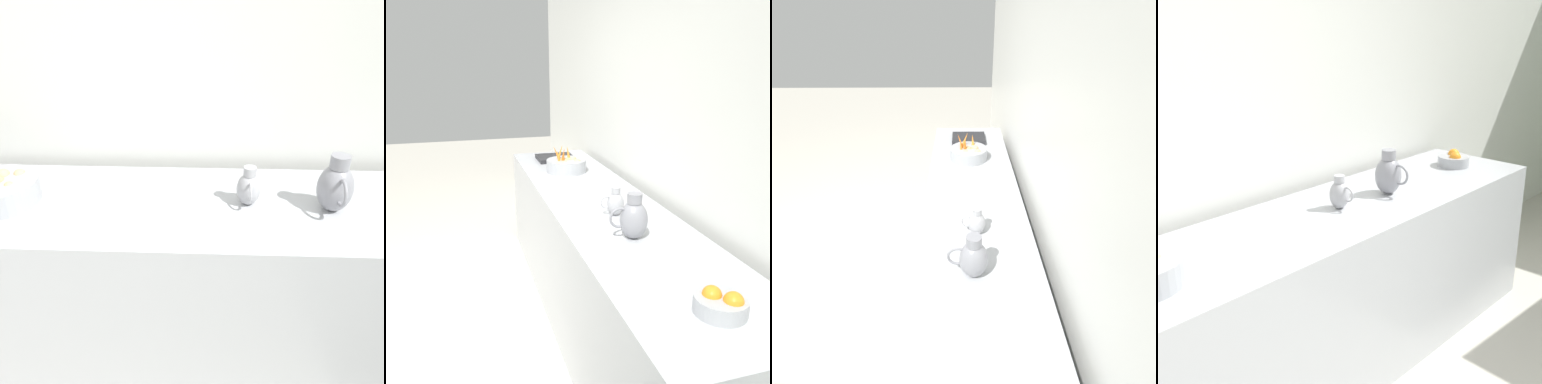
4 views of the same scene
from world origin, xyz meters
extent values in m
plane|color=#B7B2A5|center=(0.00, 0.00, 0.00)|extent=(14.68, 14.68, 0.00)
cube|color=silver|center=(-1.95, 0.78, 1.50)|extent=(0.10, 7.81, 3.00)
cube|color=#ADAFB5|center=(-1.48, 0.28, 0.46)|extent=(0.72, 3.32, 0.92)
cylinder|color=#9EA0A5|center=(-1.46, -0.56, 0.97)|extent=(0.34, 0.34, 0.10)
torus|color=#9EA0A5|center=(-1.46, -0.56, 0.93)|extent=(0.20, 0.20, 0.01)
cone|color=orange|center=(-1.39, -0.55, 1.06)|extent=(0.04, 0.07, 0.11)
cone|color=orange|center=(-1.39, -0.59, 1.07)|extent=(0.09, 0.07, 0.15)
cone|color=orange|center=(-1.43, -0.53, 1.07)|extent=(0.04, 0.09, 0.15)
cone|color=orange|center=(-1.50, -0.64, 1.06)|extent=(0.05, 0.06, 0.12)
cone|color=orange|center=(-1.43, -0.64, 1.07)|extent=(0.09, 0.08, 0.14)
ellipsoid|color=tan|center=(-1.43, -0.49, 1.02)|extent=(0.05, 0.04, 0.04)
ellipsoid|color=tan|center=(-1.44, -0.59, 1.02)|extent=(0.05, 0.04, 0.04)
ellipsoid|color=tan|center=(-1.54, -0.49, 1.02)|extent=(0.06, 0.05, 0.04)
ellipsoid|color=tan|center=(-1.47, -0.55, 1.02)|extent=(0.06, 0.05, 0.04)
ellipsoid|color=tan|center=(-1.52, -0.56, 1.02)|extent=(0.06, 0.05, 0.05)
ellipsoid|color=gray|center=(-1.45, 0.89, 1.03)|extent=(0.15, 0.15, 0.21)
cylinder|color=gray|center=(-1.45, 0.89, 1.15)|extent=(0.08, 0.08, 0.06)
torus|color=gray|center=(-1.37, 0.89, 1.05)|extent=(0.11, 0.01, 0.11)
ellipsoid|color=#A3A3A8|center=(-1.49, 0.53, 0.99)|extent=(0.11, 0.11, 0.15)
cylinder|color=#A3A3A8|center=(-1.49, 0.53, 1.08)|extent=(0.06, 0.06, 0.04)
torus|color=#A3A3A8|center=(-1.43, 0.53, 1.01)|extent=(0.08, 0.01, 0.08)
cube|color=#232326|center=(-1.48, -1.02, 0.94)|extent=(0.34, 0.30, 0.04)
camera|label=1|loc=(0.02, 0.35, 1.82)|focal=37.01mm
camera|label=2|loc=(-0.59, 2.80, 1.84)|focal=39.32mm
camera|label=3|loc=(-1.39, 2.13, 2.18)|focal=30.02mm
camera|label=4|loc=(0.27, -1.26, 1.87)|focal=48.34mm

